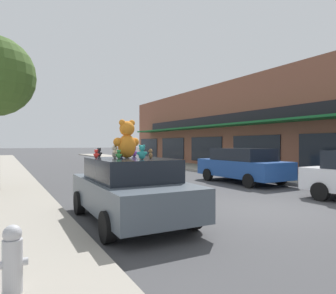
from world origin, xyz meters
TOP-DOWN VIEW (x-y plane):
  - ground_plane at (0.00, 0.00)m, footprint 260.00×260.00m
  - storefront_row at (14.45, 8.38)m, footprint 13.91×38.07m
  - plush_art_car at (-3.64, 0.61)m, footprint 2.15×4.20m
  - teddy_bear_giant at (-3.63, 0.85)m, footprint 0.70×0.45m
  - teddy_bear_cream at (-3.92, 0.92)m, footprint 0.19×0.24m
  - teddy_bear_green at (-3.91, 0.66)m, footprint 0.16×0.12m
  - teddy_bear_purple at (-3.18, 1.48)m, footprint 0.20×0.16m
  - teddy_bear_red at (-4.34, 1.06)m, footprint 0.15×0.14m
  - teddy_bear_brown at (-3.25, 0.31)m, footprint 0.15×0.17m
  - teddy_bear_black at (-4.10, 1.63)m, footprint 0.15×0.18m
  - teddy_bear_blue at (-3.66, 1.15)m, footprint 0.18×0.24m
  - teddy_bear_white at (-3.53, 1.66)m, footprint 0.20×0.13m
  - teddy_bear_teal at (-3.59, 0.03)m, footprint 0.24×0.20m
  - parked_car_far_center at (3.64, 4.60)m, footprint 2.11×4.60m
  - fire_hydrant at (-6.22, -2.18)m, footprint 0.33×0.22m

SIDE VIEW (x-z plane):
  - ground_plane at x=0.00m, z-range 0.00..0.00m
  - fire_hydrant at x=-6.22m, z-range 0.13..0.92m
  - plush_art_car at x=-3.64m, z-range 0.03..1.54m
  - parked_car_far_center at x=3.64m, z-range 0.04..1.67m
  - teddy_bear_green at x=-3.91m, z-range 1.50..1.71m
  - teddy_bear_red at x=-4.34m, z-range 1.50..1.71m
  - teddy_bear_brown at x=-3.25m, z-range 1.50..1.73m
  - teddy_bear_black at x=-4.10m, z-range 1.50..1.74m
  - teddy_bear_white at x=-3.53m, z-range 1.50..1.76m
  - teddy_bear_purple at x=-3.18m, z-range 1.50..1.77m
  - teddy_bear_blue at x=-3.66m, z-range 1.49..1.82m
  - teddy_bear_cream at x=-3.92m, z-range 1.49..1.82m
  - teddy_bear_teal at x=-3.59m, z-range 1.49..1.83m
  - teddy_bear_giant at x=-3.63m, z-range 1.48..2.43m
  - storefront_row at x=14.45m, z-range 0.00..6.52m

